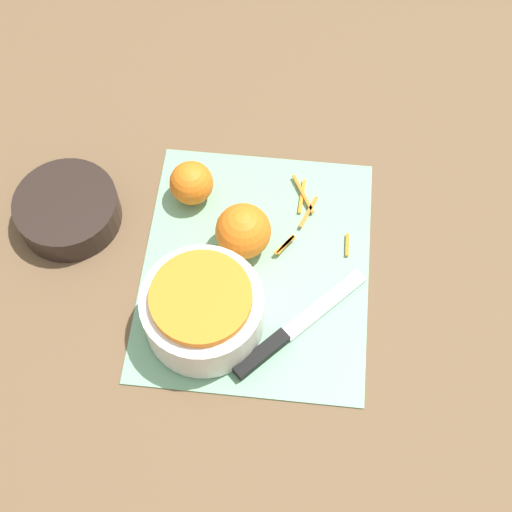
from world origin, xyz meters
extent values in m
plane|color=brown|center=(0.00, 0.00, 0.00)|extent=(4.00, 4.00, 0.00)
cube|color=#75AD84|center=(0.00, 0.00, 0.00)|extent=(0.40, 0.33, 0.01)
cylinder|color=silver|center=(-0.10, 0.06, 0.04)|extent=(0.17, 0.17, 0.08)
cylinder|color=orange|center=(-0.10, 0.06, 0.09)|extent=(0.14, 0.14, 0.02)
cylinder|color=black|center=(0.06, 0.29, 0.03)|extent=(0.16, 0.16, 0.05)
cube|color=black|center=(-0.14, -0.02, 0.01)|extent=(0.08, 0.08, 0.02)
cube|color=silver|center=(-0.05, -0.10, 0.01)|extent=(0.12, 0.12, 0.00)
sphere|color=orange|center=(0.11, 0.11, 0.04)|extent=(0.07, 0.07, 0.07)
sphere|color=orange|center=(0.03, 0.02, 0.05)|extent=(0.08, 0.08, 0.08)
cube|color=orange|center=(0.13, -0.06, 0.01)|extent=(0.06, 0.01, 0.00)
cube|color=orange|center=(0.10, -0.07, 0.01)|extent=(0.06, 0.03, 0.00)
cube|color=orange|center=(0.04, -0.04, 0.01)|extent=(0.04, 0.03, 0.00)
cube|color=orange|center=(0.05, -0.13, 0.01)|extent=(0.04, 0.01, 0.00)
cube|color=orange|center=(0.13, -0.06, 0.01)|extent=(0.07, 0.04, 0.00)
cube|color=orange|center=(0.03, -0.04, 0.01)|extent=(0.04, 0.03, 0.00)
camera|label=1|loc=(-0.48, -0.05, 0.94)|focal=50.00mm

